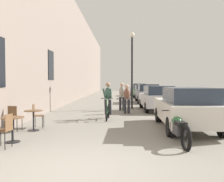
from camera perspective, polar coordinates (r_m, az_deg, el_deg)
The scene contains 17 objects.
ground_plane at distance 5.16m, azimuth -7.86°, elevation -17.43°, with size 88.00×88.00×0.00m, color gray.
building_facade_left at distance 19.47m, azimuth -11.18°, elevation 10.34°, with size 0.54×68.00×9.07m.
cafe_table_near at distance 7.67m, azimuth -21.91°, elevation -7.08°, with size 0.64×0.64×0.72m.
cafe_chair_near_toward_street at distance 7.08m, azimuth -23.36°, elevation -7.88°, with size 0.42×0.42×0.89m.
cafe_table_mid at distance 9.22m, azimuth -17.63°, elevation -5.50°, with size 0.64×0.64×0.72m.
cafe_chair_mid_toward_street at distance 9.39m, azimuth -21.62°, elevation -5.44°, with size 0.44×0.44×0.89m.
cafe_chair_mid_toward_wall at distance 9.76m, azimuth -16.98°, elevation -5.10°, with size 0.43×0.43×0.89m.
cyclist_on_bicycle at distance 11.52m, azimuth -0.95°, elevation -2.47°, with size 0.52×1.76×1.74m.
pedestrian_near at distance 13.52m, azimuth 3.44°, elevation -1.43°, with size 0.36×0.26×1.60m.
pedestrian_mid at distance 14.97m, azimuth 2.28°, elevation -0.91°, with size 0.36×0.27×1.67m.
street_lamp at distance 16.01m, azimuth 4.63°, elevation 7.03°, with size 0.32×0.32×4.90m.
parked_car_nearest at distance 9.46m, azimuth 16.72°, elevation -3.64°, with size 1.91×4.34×1.53m.
parked_car_second at distance 15.23m, azimuth 10.33°, elevation -1.52°, with size 1.85×4.25×1.50m.
parked_car_third at distance 21.18m, azimuth 8.13°, elevation -0.45°, with size 1.85×4.34×1.54m.
parked_car_fourth at distance 26.66m, azimuth 6.87°, elevation -0.05°, with size 1.80×4.08×1.44m.
parked_car_fifth at distance 31.85m, azimuth 6.10°, elevation 0.39°, with size 1.91×4.36×1.54m.
parked_motorcycle at distance 7.29m, azimuth 14.91°, elevation -8.39°, with size 0.62×2.15×0.92m.
Camera 1 is at (0.81, -4.79, 1.72)m, focal length 39.71 mm.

